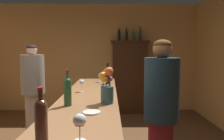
{
  "coord_description": "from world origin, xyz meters",
  "views": [
    {
      "loc": [
        0.48,
        -2.42,
        1.58
      ],
      "look_at": [
        0.51,
        0.29,
        1.33
      ],
      "focal_mm": 34.29,
      "sensor_mm": 36.0,
      "label": 1
    }
  ],
  "objects_px": {
    "display_bottle_midleft": "(126,35)",
    "wine_glass_rear": "(80,122)",
    "wine_bottle_pinot": "(41,118)",
    "flower_arrangement": "(107,85)",
    "cheese_plate": "(92,112)",
    "display_bottle_left": "(119,35)",
    "display_bottle_center": "(133,36)",
    "patron_by_cabinet": "(33,90)",
    "display_cabinet": "(130,76)",
    "wine_bottle_malbec": "(68,90)",
    "wine_glass_front": "(101,76)",
    "wine_glass_mid": "(82,83)",
    "display_bottle_midright": "(140,35)",
    "wine_bottle_rose": "(108,75)",
    "bartender": "(161,113)"
  },
  "relations": [
    {
      "from": "wine_bottle_pinot",
      "to": "display_bottle_center",
      "type": "distance_m",
      "value": 4.38
    },
    {
      "from": "cheese_plate",
      "to": "display_bottle_left",
      "type": "distance_m",
      "value": 3.78
    },
    {
      "from": "wine_glass_front",
      "to": "wine_glass_mid",
      "type": "bearing_deg",
      "value": -104.03
    },
    {
      "from": "patron_by_cabinet",
      "to": "display_bottle_midleft",
      "type": "bearing_deg",
      "value": 87.14
    },
    {
      "from": "display_bottle_left",
      "to": "display_bottle_midright",
      "type": "height_order",
      "value": "display_bottle_midright"
    },
    {
      "from": "wine_bottle_malbec",
      "to": "display_bottle_midright",
      "type": "relative_size",
      "value": 0.97
    },
    {
      "from": "flower_arrangement",
      "to": "patron_by_cabinet",
      "type": "bearing_deg",
      "value": 128.4
    },
    {
      "from": "wine_bottle_pinot",
      "to": "cheese_plate",
      "type": "bearing_deg",
      "value": 68.13
    },
    {
      "from": "cheese_plate",
      "to": "display_cabinet",
      "type": "bearing_deg",
      "value": 79.98
    },
    {
      "from": "display_bottle_midleft",
      "to": "flower_arrangement",
      "type": "bearing_deg",
      "value": -97.5
    },
    {
      "from": "wine_bottle_pinot",
      "to": "wine_glass_mid",
      "type": "relative_size",
      "value": 2.07
    },
    {
      "from": "display_bottle_midleft",
      "to": "wine_glass_rear",
      "type": "bearing_deg",
      "value": -97.84
    },
    {
      "from": "wine_glass_mid",
      "to": "wine_bottle_malbec",
      "type": "bearing_deg",
      "value": -93.44
    },
    {
      "from": "display_bottle_left",
      "to": "display_bottle_midleft",
      "type": "distance_m",
      "value": 0.18
    },
    {
      "from": "display_bottle_center",
      "to": "bartender",
      "type": "xyz_separation_m",
      "value": [
        -0.05,
        -3.16,
        -1.02
      ]
    },
    {
      "from": "display_bottle_midleft",
      "to": "display_bottle_midright",
      "type": "relative_size",
      "value": 0.93
    },
    {
      "from": "wine_glass_mid",
      "to": "flower_arrangement",
      "type": "relative_size",
      "value": 0.43
    },
    {
      "from": "wine_glass_mid",
      "to": "display_bottle_midleft",
      "type": "xyz_separation_m",
      "value": [
        0.75,
        2.75,
        0.78
      ]
    },
    {
      "from": "display_bottle_midleft",
      "to": "bartender",
      "type": "relative_size",
      "value": 0.19
    },
    {
      "from": "wine_bottle_pinot",
      "to": "flower_arrangement",
      "type": "bearing_deg",
      "value": 68.77
    },
    {
      "from": "wine_glass_front",
      "to": "display_bottle_left",
      "type": "xyz_separation_m",
      "value": [
        0.38,
        1.96,
        0.79
      ]
    },
    {
      "from": "display_bottle_center",
      "to": "display_bottle_midright",
      "type": "height_order",
      "value": "display_bottle_midright"
    },
    {
      "from": "wine_glass_rear",
      "to": "flower_arrangement",
      "type": "distance_m",
      "value": 0.87
    },
    {
      "from": "display_bottle_midright",
      "to": "wine_bottle_pinot",
      "type": "bearing_deg",
      "value": -104.93
    },
    {
      "from": "wine_glass_mid",
      "to": "cheese_plate",
      "type": "height_order",
      "value": "wine_glass_mid"
    },
    {
      "from": "display_cabinet",
      "to": "cheese_plate",
      "type": "relative_size",
      "value": 12.62
    },
    {
      "from": "wine_bottle_rose",
      "to": "display_bottle_center",
      "type": "bearing_deg",
      "value": 73.81
    },
    {
      "from": "display_bottle_midleft",
      "to": "patron_by_cabinet",
      "type": "bearing_deg",
      "value": -135.42
    },
    {
      "from": "flower_arrangement",
      "to": "display_bottle_left",
      "type": "relative_size",
      "value": 1.08
    },
    {
      "from": "display_cabinet",
      "to": "display_bottle_midleft",
      "type": "height_order",
      "value": "display_bottle_midleft"
    },
    {
      "from": "cheese_plate",
      "to": "display_bottle_midright",
      "type": "bearing_deg",
      "value": 76.18
    },
    {
      "from": "display_bottle_left",
      "to": "bartender",
      "type": "distance_m",
      "value": 3.34
    },
    {
      "from": "wine_bottle_malbec",
      "to": "display_bottle_left",
      "type": "distance_m",
      "value": 3.55
    },
    {
      "from": "patron_by_cabinet",
      "to": "bartender",
      "type": "bearing_deg",
      "value": 4.54
    },
    {
      "from": "wine_bottle_malbec",
      "to": "flower_arrangement",
      "type": "relative_size",
      "value": 0.95
    },
    {
      "from": "wine_glass_mid",
      "to": "patron_by_cabinet",
      "type": "xyz_separation_m",
      "value": [
        -0.98,
        1.05,
        -0.28
      ]
    },
    {
      "from": "wine_glass_front",
      "to": "display_bottle_center",
      "type": "xyz_separation_m",
      "value": [
        0.73,
        1.96,
        0.77
      ]
    },
    {
      "from": "wine_bottle_rose",
      "to": "bartender",
      "type": "bearing_deg",
      "value": -60.69
    },
    {
      "from": "wine_glass_front",
      "to": "display_bottle_center",
      "type": "bearing_deg",
      "value": 69.53
    },
    {
      "from": "wine_bottle_pinot",
      "to": "flower_arrangement",
      "type": "height_order",
      "value": "flower_arrangement"
    },
    {
      "from": "wine_bottle_rose",
      "to": "wine_glass_mid",
      "type": "relative_size",
      "value": 2.1
    },
    {
      "from": "display_cabinet",
      "to": "patron_by_cabinet",
      "type": "bearing_deg",
      "value": -136.85
    },
    {
      "from": "wine_bottle_pinot",
      "to": "wine_bottle_malbec",
      "type": "distance_m",
      "value": 0.79
    },
    {
      "from": "wine_glass_front",
      "to": "flower_arrangement",
      "type": "relative_size",
      "value": 0.39
    },
    {
      "from": "display_cabinet",
      "to": "display_bottle_midleft",
      "type": "bearing_deg",
      "value": 180.0
    },
    {
      "from": "wine_bottle_malbec",
      "to": "patron_by_cabinet",
      "type": "bearing_deg",
      "value": 118.58
    },
    {
      "from": "cheese_plate",
      "to": "display_bottle_midleft",
      "type": "distance_m",
      "value": 3.8
    },
    {
      "from": "wine_bottle_pinot",
      "to": "patron_by_cabinet",
      "type": "xyz_separation_m",
      "value": [
        -0.95,
        2.51,
        -0.31
      ]
    },
    {
      "from": "display_bottle_center",
      "to": "patron_by_cabinet",
      "type": "height_order",
      "value": "display_bottle_center"
    },
    {
      "from": "wine_bottle_pinot",
      "to": "display_bottle_midright",
      "type": "bearing_deg",
      "value": 75.07
    }
  ]
}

